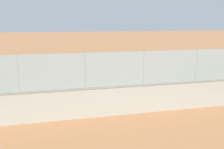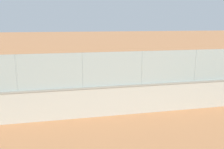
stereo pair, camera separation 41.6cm
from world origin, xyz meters
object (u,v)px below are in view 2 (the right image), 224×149
at_px(player_at_service_line, 76,83).
at_px(sports_ball, 161,87).
at_px(player_foreground_swinging, 103,61).
at_px(spare_ball_by_wall, 173,98).
at_px(player_crossing_court, 165,71).

xyz_separation_m(player_at_service_line, sports_ball, (-6.82, -0.78, -0.92)).
height_order(player_foreground_swinging, sports_ball, player_foreground_swinging).
distance_m(player_foreground_swinging, spare_ball_by_wall, 11.99).
bearing_deg(player_at_service_line, player_crossing_court, -161.07).
xyz_separation_m(player_foreground_swinging, player_at_service_line, (4.07, 9.69, 0.11)).
relative_size(player_at_service_line, sports_ball, 10.85).
distance_m(player_crossing_court, spare_ball_by_wall, 5.22).
bearing_deg(player_at_service_line, player_foreground_swinging, -112.77).
height_order(player_crossing_court, sports_ball, player_crossing_court).
bearing_deg(player_foreground_swinging, sports_ball, 107.14).
relative_size(player_foreground_swinging, player_at_service_line, 0.90).
xyz_separation_m(player_crossing_court, player_at_service_line, (8.11, 2.78, 0.09)).
bearing_deg(spare_ball_by_wall, sports_ball, -99.53).
distance_m(player_crossing_court, player_at_service_line, 8.57).
bearing_deg(sports_ball, player_crossing_court, -122.76).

